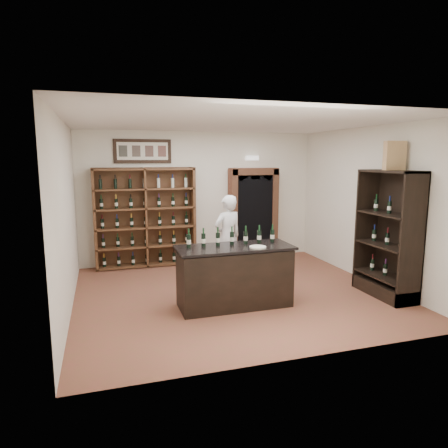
{
  "coord_description": "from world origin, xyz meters",
  "views": [
    {
      "loc": [
        -2.21,
        -6.54,
        2.4
      ],
      "look_at": [
        -0.1,
        0.3,
        1.22
      ],
      "focal_mm": 32.0,
      "sensor_mm": 36.0,
      "label": 1
    }
  ],
  "objects_px": {
    "wine_shelf": "(145,217)",
    "side_cabinet": "(388,254)",
    "tasting_counter": "(235,277)",
    "wine_crate": "(394,156)",
    "shopkeeper": "(228,237)",
    "counter_bottle_0": "(189,241)"
  },
  "relations": [
    {
      "from": "counter_bottle_0",
      "to": "shopkeeper",
      "type": "bearing_deg",
      "value": 52.08
    },
    {
      "from": "wine_crate",
      "to": "counter_bottle_0",
      "type": "bearing_deg",
      "value": -175.61
    },
    {
      "from": "wine_shelf",
      "to": "wine_crate",
      "type": "bearing_deg",
      "value": -40.32
    },
    {
      "from": "tasting_counter",
      "to": "wine_crate",
      "type": "relative_size",
      "value": 3.89
    },
    {
      "from": "counter_bottle_0",
      "to": "tasting_counter",
      "type": "bearing_deg",
      "value": -11.09
    },
    {
      "from": "tasting_counter",
      "to": "wine_shelf",
      "type": "bearing_deg",
      "value": 110.56
    },
    {
      "from": "side_cabinet",
      "to": "tasting_counter",
      "type": "bearing_deg",
      "value": 173.72
    },
    {
      "from": "side_cabinet",
      "to": "wine_crate",
      "type": "height_order",
      "value": "wine_crate"
    },
    {
      "from": "tasting_counter",
      "to": "counter_bottle_0",
      "type": "bearing_deg",
      "value": 168.91
    },
    {
      "from": "wine_shelf",
      "to": "side_cabinet",
      "type": "xyz_separation_m",
      "value": [
        3.82,
        -3.23,
        -0.35
      ]
    },
    {
      "from": "tasting_counter",
      "to": "wine_crate",
      "type": "xyz_separation_m",
      "value": [
        2.72,
        -0.31,
        1.95
      ]
    },
    {
      "from": "side_cabinet",
      "to": "shopkeeper",
      "type": "xyz_separation_m",
      "value": [
        -2.35,
        1.85,
        0.09
      ]
    },
    {
      "from": "wine_crate",
      "to": "tasting_counter",
      "type": "bearing_deg",
      "value": -174.62
    },
    {
      "from": "shopkeeper",
      "to": "wine_crate",
      "type": "bearing_deg",
      "value": 125.11
    },
    {
      "from": "wine_shelf",
      "to": "side_cabinet",
      "type": "bearing_deg",
      "value": -40.21
    },
    {
      "from": "tasting_counter",
      "to": "side_cabinet",
      "type": "height_order",
      "value": "side_cabinet"
    },
    {
      "from": "counter_bottle_0",
      "to": "shopkeeper",
      "type": "height_order",
      "value": "shopkeeper"
    },
    {
      "from": "counter_bottle_0",
      "to": "side_cabinet",
      "type": "bearing_deg",
      "value": -7.3
    },
    {
      "from": "wine_shelf",
      "to": "side_cabinet",
      "type": "distance_m",
      "value": 5.02
    },
    {
      "from": "wine_shelf",
      "to": "counter_bottle_0",
      "type": "xyz_separation_m",
      "value": [
        0.38,
        -2.79,
        0.01
      ]
    },
    {
      "from": "tasting_counter",
      "to": "side_cabinet",
      "type": "bearing_deg",
      "value": -6.28
    },
    {
      "from": "side_cabinet",
      "to": "counter_bottle_0",
      "type": "bearing_deg",
      "value": 172.7
    }
  ]
}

